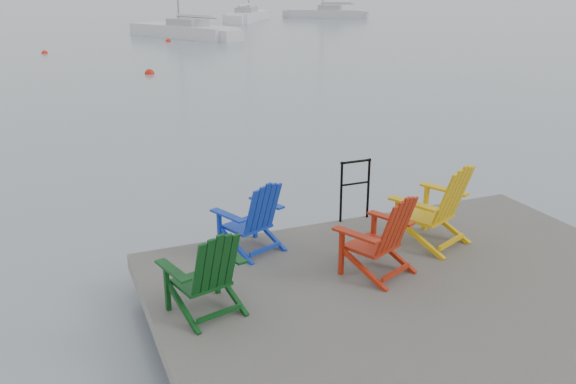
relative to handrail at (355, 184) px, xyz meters
name	(u,v)px	position (x,y,z in m)	size (l,w,h in m)	color
ground	(436,339)	(-0.25, -2.45, -1.04)	(400.00, 400.00, 0.00)	slate
dock	(439,312)	(-0.25, -2.45, -0.69)	(6.00, 5.00, 1.40)	#312E2B
handrail	(355,184)	(0.00, 0.00, 0.00)	(0.48, 0.04, 0.90)	black
chair_green	(207,271)	(-2.67, -1.75, -0.05)	(0.90, 0.85, 0.97)	#0A3A11
chair_blue	(253,216)	(-1.71, -0.47, -0.06)	(0.93, 0.89, 0.96)	#1030AB
chair_red	(382,234)	(-0.54, -1.65, -0.03)	(0.99, 0.95, 1.01)	#9E200B
chair_yellow	(437,204)	(0.56, -1.18, 0.02)	(1.09, 1.05, 1.12)	#D4A00B
sailboat_near	(184,32)	(5.55, 34.22, -0.69)	(5.92, 8.67, 11.84)	silver
sailboat_mid	(248,17)	(14.79, 48.16, -0.69)	(6.55, 8.31, 11.73)	white
sailboat_far	(326,14)	(23.21, 48.87, -0.69)	(6.97, 5.88, 10.21)	silver
buoy_a	(150,74)	(0.40, 18.71, -1.04)	(0.41, 0.41, 0.41)	red
buoy_b	(45,53)	(-3.43, 28.16, -1.04)	(0.33, 0.33, 0.33)	red
buoy_c	(168,42)	(3.96, 31.87, -1.04)	(0.34, 0.34, 0.34)	red
buoy_d	(137,35)	(2.92, 37.55, -1.04)	(0.40, 0.40, 0.40)	red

